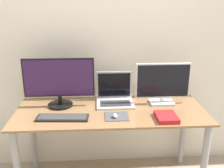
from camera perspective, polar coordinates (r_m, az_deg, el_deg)
The scene contains 9 objects.
wall_back at distance 2.50m, azimuth -0.82°, elevation 8.68°, with size 7.00×0.05×2.50m.
desk at distance 2.32m, azimuth -0.27°, elevation -8.61°, with size 1.62×0.67×0.75m.
monitor_left at distance 2.31m, azimuth -11.46°, elevation 0.54°, with size 0.61×0.22×0.43m.
monitor_right at distance 2.38m, azimuth 10.99°, elevation 0.08°, with size 0.49×0.15×0.37m.
laptop at distance 2.40m, azimuth 0.59°, elevation -2.54°, with size 0.33×0.27×0.27m.
keyboard at distance 2.14m, azimuth -10.71°, elevation -7.22°, with size 0.42×0.15×0.02m.
mousepad at distance 2.14m, azimuth 1.00°, elevation -7.04°, with size 0.19×0.18×0.00m.
mouse at distance 2.11m, azimuth 0.68°, elevation -6.93°, with size 0.04×0.06×0.03m.
book at distance 2.14m, azimuth 11.76°, elevation -7.04°, with size 0.16×0.21×0.04m.
Camera 1 is at (-0.12, -1.73, 1.67)m, focal length 42.00 mm.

